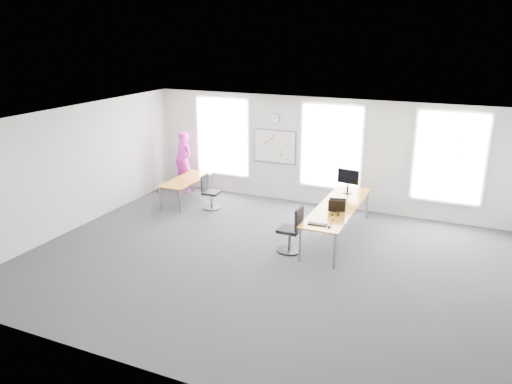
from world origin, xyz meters
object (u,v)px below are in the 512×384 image
at_px(desk_left, 187,181).
at_px(desk_right, 338,208).
at_px(chair_left, 210,194).
at_px(person, 184,162).
at_px(monitor, 348,179).
at_px(headphones, 335,214).
at_px(chair_right, 292,232).
at_px(keyboard, 317,224).

bearing_deg(desk_left, desk_right, -9.86).
relative_size(desk_left, chair_left, 2.00).
relative_size(person, monitor, 2.95).
bearing_deg(desk_right, headphones, -80.56).
bearing_deg(person, desk_left, -30.75).
height_order(chair_left, headphones, chair_left).
bearing_deg(desk_right, chair_left, 170.89).
height_order(chair_left, monitor, monitor).
relative_size(desk_right, headphones, 19.08).
height_order(chair_right, chair_left, chair_right).
distance_m(desk_right, keyboard, 1.33).
relative_size(person, keyboard, 4.55).
distance_m(chair_right, headphones, 1.02).
height_order(chair_right, monitor, monitor).
distance_m(desk_right, person, 5.43).
distance_m(desk_left, monitor, 4.59).
bearing_deg(person, headphones, -0.18).
bearing_deg(keyboard, chair_right, 156.33).
bearing_deg(keyboard, chair_left, 143.59).
distance_m(desk_right, chair_left, 3.82).
distance_m(desk_right, headphones, 0.69).
height_order(desk_right, headphones, headphones).
bearing_deg(chair_right, desk_right, 149.46).
xyz_separation_m(desk_left, chair_left, (0.84, -0.20, -0.22)).
bearing_deg(headphones, chair_right, -143.45).
relative_size(keyboard, monitor, 0.65).
bearing_deg(monitor, desk_right, -78.03).
bearing_deg(headphones, desk_left, 168.53).
distance_m(chair_left, headphones, 4.09).
distance_m(keyboard, headphones, 0.68).
bearing_deg(desk_right, chair_right, -121.28).
height_order(desk_right, monitor, monitor).
height_order(person, keyboard, person).
distance_m(desk_left, keyboard, 4.98).
relative_size(chair_right, headphones, 6.12).
xyz_separation_m(desk_right, desk_left, (-4.59, 0.80, -0.12)).
bearing_deg(person, chair_left, -12.05).
xyz_separation_m(desk_left, headphones, (4.70, -1.47, 0.21)).
bearing_deg(chair_right, chair_left, -119.23).
height_order(desk_left, headphones, headphones).
xyz_separation_m(keyboard, monitor, (0.04, 2.36, 0.36)).
bearing_deg(person, monitor, 16.78).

